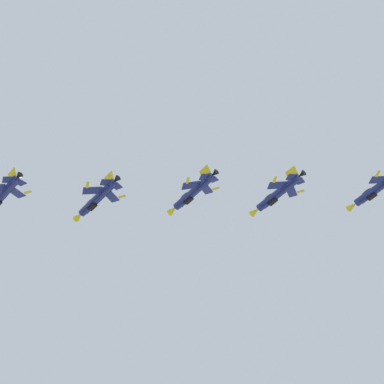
{
  "coord_description": "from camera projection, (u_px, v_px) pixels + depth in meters",
  "views": [
    {
      "loc": [
        0.15,
        -6.53,
        1.52
      ],
      "look_at": [
        -8.05,
        77.01,
        103.53
      ],
      "focal_mm": 56.49,
      "sensor_mm": 36.0,
      "label": 1
    }
  ],
  "objects": [
    {
      "name": "fighter_jet_right_wing",
      "position": [
        193.0,
        192.0,
        134.63
      ],
      "size": [
        12.63,
        12.12,
        5.22
      ],
      "rotation": [
        0.0,
        -0.46,
        0.82
      ],
      "color": "navy"
    },
    {
      "name": "fighter_jet_lead",
      "position": [
        1.0,
        196.0,
        131.15
      ],
      "size": [
        12.63,
        12.16,
        5.13
      ],
      "rotation": [
        0.0,
        -0.43,
        0.82
      ],
      "color": "navy"
    },
    {
      "name": "fighter_jet_right_outer",
      "position": [
        377.0,
        188.0,
        131.97
      ],
      "size": [
        12.63,
        12.29,
        4.78
      ],
      "rotation": [
        0.0,
        -0.33,
        0.82
      ],
      "color": "navy"
    },
    {
      "name": "fighter_jet_left_wing",
      "position": [
        97.0,
        199.0,
        132.77
      ],
      "size": [
        12.63,
        12.28,
        4.82
      ],
      "rotation": [
        0.0,
        -0.34,
        0.82
      ],
      "color": "navy"
    },
    {
      "name": "fighter_jet_left_outer",
      "position": [
        278.0,
        194.0,
        132.69
      ],
      "size": [
        12.63,
        12.28,
        4.83
      ],
      "rotation": [
        0.0,
        -0.34,
        0.82
      ],
      "color": "navy"
    }
  ]
}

